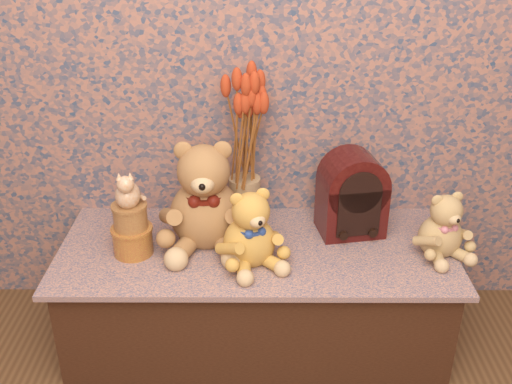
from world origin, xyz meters
TOP-DOWN VIEW (x-y plane):
  - display_shelf at (0.00, 1.22)m, footprint 1.38×0.59m
  - teddy_large at (-0.18, 1.26)m, footprint 0.34×0.40m
  - teddy_medium at (-0.02, 1.13)m, footprint 0.32×0.34m
  - teddy_small at (0.63, 1.18)m, footprint 0.26×0.28m
  - cathedral_radio at (0.34, 1.33)m, footprint 0.25×0.20m
  - ceramic_vase at (-0.04, 1.37)m, footprint 0.14×0.14m
  - dried_stalks at (-0.04, 1.37)m, footprint 0.25×0.25m
  - biscuit_tin_lower at (-0.42, 1.18)m, footprint 0.15×0.15m
  - biscuit_tin_upper at (-0.42, 1.18)m, footprint 0.12×0.12m
  - cat_figurine at (-0.42, 1.18)m, footprint 0.11×0.12m

SIDE VIEW (x-z plane):
  - display_shelf at x=0.00m, z-range 0.00..0.39m
  - biscuit_tin_lower at x=-0.42m, z-range 0.39..0.49m
  - ceramic_vase at x=-0.04m, z-range 0.39..0.58m
  - teddy_small at x=0.63m, z-range 0.39..0.64m
  - biscuit_tin_upper at x=-0.42m, z-range 0.49..0.58m
  - teddy_medium at x=-0.02m, z-range 0.39..0.68m
  - cathedral_radio at x=0.34m, z-range 0.39..0.70m
  - teddy_large at x=-0.18m, z-range 0.39..0.80m
  - cat_figurine at x=-0.42m, z-range 0.58..0.71m
  - dried_stalks at x=-0.04m, z-range 0.58..0.99m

